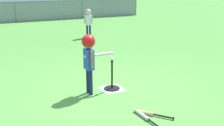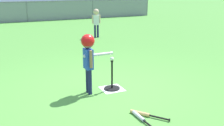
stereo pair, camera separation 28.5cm
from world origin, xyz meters
The scene contains 9 objects.
ground_plane centered at (0.00, 0.00, 0.00)m, with size 60.00×60.00×0.00m, color #51933D.
home_plate centered at (0.10, 0.10, 0.00)m, with size 0.44×0.44×0.01m, color white.
batting_tee centered at (0.10, 0.10, 0.09)m, with size 0.32×0.32×0.60m.
baseball_on_tee centered at (0.10, 0.10, 0.64)m, with size 0.07×0.07×0.07m, color white.
batter_child centered at (-0.39, 0.09, 0.83)m, with size 0.64×0.33×1.17m.
fielder_near_right centered at (1.85, 5.44, 0.73)m, with size 0.32×0.22×1.13m.
spare_bat_silver centered at (-0.03, -1.27, 0.03)m, with size 0.06×0.66×0.06m.
spare_bat_wood centered at (0.08, -1.18, 0.03)m, with size 0.45×0.56×0.06m.
outfield_fence centered at (0.00, 11.58, 0.62)m, with size 16.06×0.06×1.15m.
Camera 2 is at (-2.02, -4.55, 2.04)m, focal length 43.13 mm.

